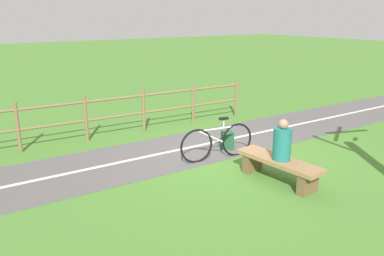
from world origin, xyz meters
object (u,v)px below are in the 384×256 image
object	(u,v)px
bench	(279,166)
bicycle	(217,142)
person_seated	(282,142)
backpack	(227,141)

from	to	relation	value
bench	bicycle	xyz separation A→B (m)	(1.56, 0.24, 0.08)
person_seated	bicycle	world-z (taller)	person_seated
bench	backpack	xyz separation A→B (m)	(1.96, -0.36, -0.12)
bench	backpack	size ratio (longest dim) A/B	4.35
person_seated	backpack	xyz separation A→B (m)	(2.00, -0.36, -0.58)
bench	backpack	bearing A→B (deg)	-15.48
person_seated	backpack	distance (m)	2.12
person_seated	bicycle	xyz separation A→B (m)	(1.60, 0.25, -0.39)
bicycle	backpack	size ratio (longest dim) A/B	4.26
bicycle	backpack	xyz separation A→B (m)	(0.40, -0.61, -0.20)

